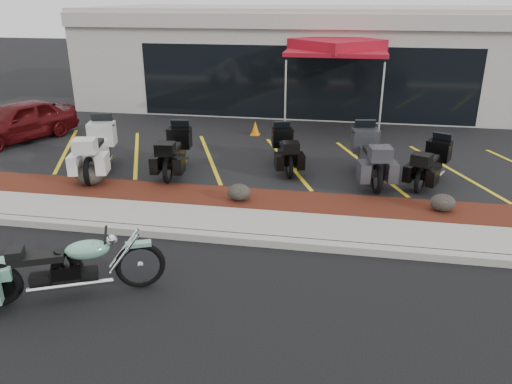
% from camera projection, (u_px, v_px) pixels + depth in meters
% --- Properties ---
extents(ground, '(90.00, 90.00, 0.00)m').
position_uv_depth(ground, '(248.00, 267.00, 8.73)').
color(ground, black).
rests_on(ground, ground).
extents(curb, '(24.00, 0.25, 0.15)m').
position_uv_depth(curb, '(257.00, 240.00, 9.53)').
color(curb, gray).
rests_on(curb, ground).
extents(sidewalk, '(24.00, 1.20, 0.15)m').
position_uv_depth(sidewalk, '(263.00, 225.00, 10.17)').
color(sidewalk, gray).
rests_on(sidewalk, ground).
extents(mulch_bed, '(24.00, 1.20, 0.16)m').
position_uv_depth(mulch_bed, '(271.00, 202.00, 11.27)').
color(mulch_bed, black).
rests_on(mulch_bed, ground).
extents(upper_lot, '(26.00, 9.60, 0.15)m').
position_uv_depth(upper_lot, '(296.00, 139.00, 16.21)').
color(upper_lot, black).
rests_on(upper_lot, ground).
extents(dealership_building, '(18.00, 8.16, 4.00)m').
position_uv_depth(dealership_building, '(313.00, 56.00, 21.24)').
color(dealership_building, '#A49F94').
rests_on(dealership_building, ground).
extents(boulder_left, '(0.69, 0.58, 0.49)m').
position_uv_depth(boulder_left, '(89.00, 175.00, 12.00)').
color(boulder_left, black).
rests_on(boulder_left, mulch_bed).
extents(boulder_mid, '(0.53, 0.44, 0.37)m').
position_uv_depth(boulder_mid, '(239.00, 192.00, 11.12)').
color(boulder_mid, black).
rests_on(boulder_mid, mulch_bed).
extents(boulder_right, '(0.52, 0.44, 0.37)m').
position_uv_depth(boulder_right, '(443.00, 203.00, 10.57)').
color(boulder_right, black).
rests_on(boulder_right, mulch_bed).
extents(hero_cruiser, '(3.04, 1.91, 1.05)m').
position_uv_depth(hero_cruiser, '(140.00, 259.00, 7.95)').
color(hero_cruiser, '#68A287').
rests_on(hero_cruiser, ground).
extents(touring_white, '(1.45, 2.54, 1.39)m').
position_uv_depth(touring_white, '(104.00, 138.00, 13.44)').
color(touring_white, silver).
rests_on(touring_white, upper_lot).
extents(touring_black_front, '(1.01, 2.18, 1.23)m').
position_uv_depth(touring_black_front, '(181.00, 142.00, 13.41)').
color(touring_black_front, black).
rests_on(touring_black_front, upper_lot).
extents(touring_black_mid, '(1.24, 2.07, 1.13)m').
position_uv_depth(touring_black_mid, '(282.00, 141.00, 13.66)').
color(touring_black_mid, black).
rests_on(touring_black_mid, upper_lot).
extents(touring_grey, '(1.29, 2.45, 1.35)m').
position_uv_depth(touring_grey, '(363.00, 145.00, 12.92)').
color(touring_grey, '#313237').
rests_on(touring_grey, upper_lot).
extents(touring_black_rear, '(1.50, 2.09, 1.14)m').
position_uv_depth(touring_black_rear, '(439.00, 155.00, 12.49)').
color(touring_black_rear, black).
rests_on(touring_black_rear, upper_lot).
extents(parked_car, '(2.85, 3.94, 1.25)m').
position_uv_depth(parked_car, '(18.00, 121.00, 15.57)').
color(parked_car, '#460A0C').
rests_on(parked_car, upper_lot).
extents(traffic_cone, '(0.32, 0.32, 0.45)m').
position_uv_depth(traffic_cone, '(255.00, 128.00, 16.35)').
color(traffic_cone, orange).
rests_on(traffic_cone, upper_lot).
extents(popup_canopy, '(4.13, 4.13, 2.96)m').
position_uv_depth(popup_canopy, '(337.00, 48.00, 16.34)').
color(popup_canopy, silver).
rests_on(popup_canopy, upper_lot).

